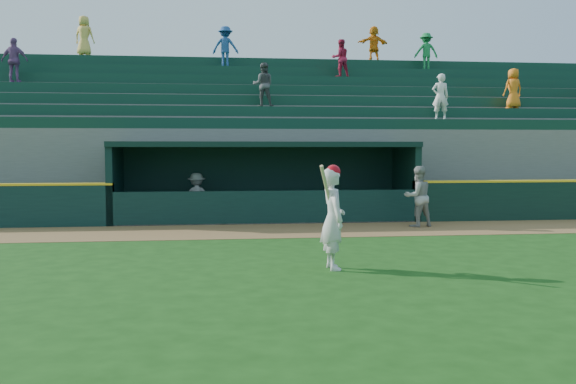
% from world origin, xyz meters
% --- Properties ---
extents(ground, '(120.00, 120.00, 0.00)m').
position_xyz_m(ground, '(0.00, 0.00, 0.00)').
color(ground, '#164210').
rests_on(ground, ground).
extents(warning_track, '(40.00, 3.00, 0.01)m').
position_xyz_m(warning_track, '(0.00, 4.90, 0.01)').
color(warning_track, brown).
rests_on(warning_track, ground).
extents(dugout_player_front, '(0.98, 0.84, 1.75)m').
position_xyz_m(dugout_player_front, '(4.22, 5.31, 0.88)').
color(dugout_player_front, '#9B9B96').
rests_on(dugout_player_front, ground).
extents(dugout_player_inside, '(1.01, 0.65, 1.48)m').
position_xyz_m(dugout_player_inside, '(-2.13, 7.87, 0.74)').
color(dugout_player_inside, '#A5A6A0').
rests_on(dugout_player_inside, ground).
extents(dugout, '(9.40, 2.80, 2.46)m').
position_xyz_m(dugout, '(0.00, 8.00, 1.36)').
color(dugout, slate).
rests_on(dugout, ground).
extents(stands, '(34.50, 6.25, 7.58)m').
position_xyz_m(stands, '(0.01, 12.57, 2.40)').
color(stands, slate).
rests_on(stands, ground).
extents(batter_at_plate, '(0.59, 0.81, 1.98)m').
position_xyz_m(batter_at_plate, '(0.57, -0.71, 0.98)').
color(batter_at_plate, silver).
rests_on(batter_at_plate, ground).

